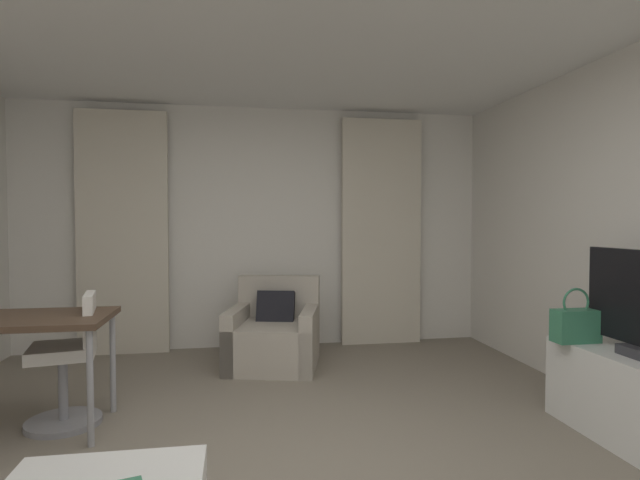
% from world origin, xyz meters
% --- Properties ---
extents(wall_window, '(5.12, 0.06, 2.60)m').
position_xyz_m(wall_window, '(0.00, 3.03, 1.30)').
color(wall_window, silver).
rests_on(wall_window, ground).
extents(curtain_left_panel, '(0.90, 0.06, 2.50)m').
position_xyz_m(curtain_left_panel, '(-1.38, 2.90, 1.25)').
color(curtain_left_panel, beige).
rests_on(curtain_left_panel, ground).
extents(curtain_right_panel, '(0.90, 0.06, 2.50)m').
position_xyz_m(curtain_right_panel, '(1.38, 2.90, 1.25)').
color(curtain_right_panel, beige).
rests_on(curtain_right_panel, ground).
extents(armchair, '(0.98, 1.00, 0.82)m').
position_xyz_m(armchair, '(0.12, 2.22, 0.28)').
color(armchair, '#B2A899').
rests_on(armchair, ground).
extents(desk_chair, '(0.48, 0.48, 0.88)m').
position_xyz_m(desk_chair, '(-1.34, 1.05, 0.39)').
color(desk_chair, gray).
rests_on(desk_chair, ground).
extents(handbag_primary, '(0.30, 0.14, 0.37)m').
position_xyz_m(handbag_primary, '(2.04, 0.52, 0.67)').
color(handbag_primary, '#387F5B').
rests_on(handbag_primary, tv_console).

